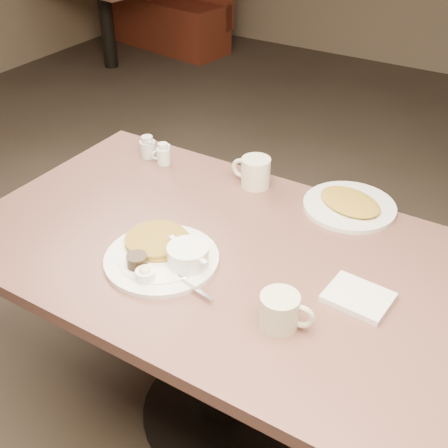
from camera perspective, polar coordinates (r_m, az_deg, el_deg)
The scene contains 10 objects.
room at distance 1.35m, azimuth -0.48°, elevation 20.27°, with size 7.04×8.04×2.84m.
diner_table at distance 1.74m, azimuth -0.35°, elevation -6.82°, with size 1.50×0.90×0.75m.
main_plate at distance 1.58m, azimuth -5.87°, elevation -3.04°, with size 0.42×0.40×0.07m.
coffee_mug_near at distance 1.37m, azimuth 5.72°, elevation -8.65°, with size 0.14×0.11×0.09m.
napkin at distance 1.50m, azimuth 13.29°, elevation -7.16°, with size 0.17×0.14×0.02m.
coffee_mug_far at distance 1.91m, azimuth 3.08°, elevation 5.22°, with size 0.14×0.10×0.10m.
creamer_left at distance 2.05m, azimuth -6.11°, elevation 6.94°, with size 0.07×0.06×0.08m.
creamer_right at distance 2.11m, azimuth -7.66°, elevation 7.63°, with size 0.08×0.07×0.08m.
hash_plate at distance 1.84m, azimuth 12.47°, elevation 1.90°, with size 0.38×0.38×0.04m.
booth_back_left at distance 5.72m, azimuth -5.82°, elevation 21.12°, with size 1.39×1.56×1.12m.
Camera 1 is at (0.70, -1.11, 1.74)m, focal length 45.64 mm.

